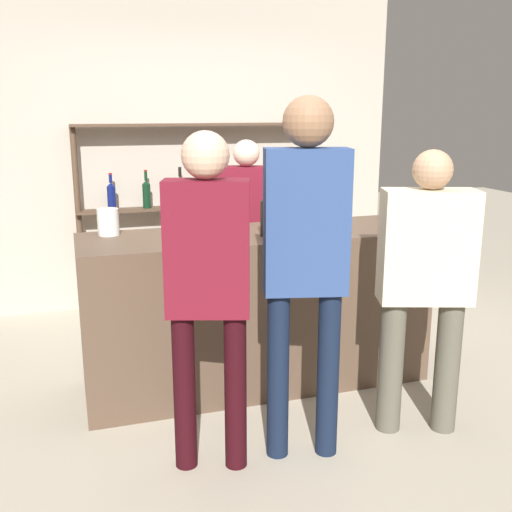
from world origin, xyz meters
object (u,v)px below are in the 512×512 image
at_px(counter_bottle_0, 183,216).
at_px(server_behind_counter, 247,224).
at_px(customer_right, 425,275).
at_px(cork_jar, 108,222).
at_px(counter_bottle_1, 202,216).
at_px(counter_bottle_2, 267,214).
at_px(wine_glass, 346,211).
at_px(customer_center, 306,249).
at_px(customer_left, 208,276).

bearing_deg(counter_bottle_0, server_behind_counter, 52.59).
height_order(counter_bottle_0, customer_right, customer_right).
relative_size(cork_jar, server_behind_counter, 0.11).
xyz_separation_m(counter_bottle_1, cork_jar, (-0.54, 0.19, -0.04)).
bearing_deg(customer_right, counter_bottle_2, 58.73).
bearing_deg(wine_glass, counter_bottle_1, 174.77).
bearing_deg(cork_jar, customer_right, -34.34).
height_order(counter_bottle_2, customer_center, customer_center).
xyz_separation_m(counter_bottle_0, customer_center, (0.43, -0.91, -0.03)).
bearing_deg(customer_right, customer_left, 108.31).
bearing_deg(counter_bottle_1, wine_glass, -5.23).
bearing_deg(server_behind_counter, counter_bottle_2, 8.93).
xyz_separation_m(counter_bottle_2, cork_jar, (-0.92, 0.32, -0.05)).
distance_m(customer_center, customer_right, 0.73).
bearing_deg(server_behind_counter, counter_bottle_1, -13.99).
height_order(counter_bottle_2, server_behind_counter, server_behind_counter).
relative_size(counter_bottle_2, server_behind_counter, 0.22).
xyz_separation_m(counter_bottle_2, customer_right, (0.64, -0.74, -0.24)).
relative_size(customer_left, customer_center, 0.92).
bearing_deg(counter_bottle_1, counter_bottle_2, -18.89).
height_order(counter_bottle_1, customer_left, customer_left).
xyz_separation_m(customer_center, customer_right, (0.71, 0.04, -0.20)).
height_order(wine_glass, cork_jar, cork_jar).
relative_size(counter_bottle_1, counter_bottle_2, 0.97).
relative_size(counter_bottle_2, cork_jar, 2.05).
bearing_deg(customer_right, cork_jar, 73.83).
height_order(wine_glass, customer_right, customer_right).
bearing_deg(customer_right, counter_bottle_0, 70.57).
distance_m(customer_left, customer_right, 1.19).
bearing_deg(customer_center, counter_bottle_0, 38.58).
distance_m(counter_bottle_2, customer_left, 0.94).
bearing_deg(customer_center, server_behind_counter, 6.09).
bearing_deg(wine_glass, server_behind_counter, 112.29).
xyz_separation_m(wine_glass, server_behind_counter, (-0.38, 0.94, -0.23)).
height_order(counter_bottle_2, cork_jar, counter_bottle_2).
relative_size(counter_bottle_0, cork_jar, 2.06).
relative_size(counter_bottle_2, wine_glass, 2.08).
relative_size(counter_bottle_0, counter_bottle_2, 1.00).
relative_size(counter_bottle_1, cork_jar, 2.00).
bearing_deg(wine_glass, customer_center, -126.62).
bearing_deg(counter_bottle_1, counter_bottle_0, -178.63).
distance_m(customer_left, customer_center, 0.49).
bearing_deg(counter_bottle_2, counter_bottle_0, 165.63).
bearing_deg(counter_bottle_0, counter_bottle_2, -14.37).
bearing_deg(customer_right, counter_bottle_1, 67.44).
distance_m(counter_bottle_0, counter_bottle_2, 0.51).
xyz_separation_m(cork_jar, server_behind_counter, (1.08, 0.66, -0.20)).
height_order(wine_glass, customer_center, customer_center).
bearing_deg(server_behind_counter, customer_center, 10.86).
distance_m(wine_glass, customer_right, 0.82).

